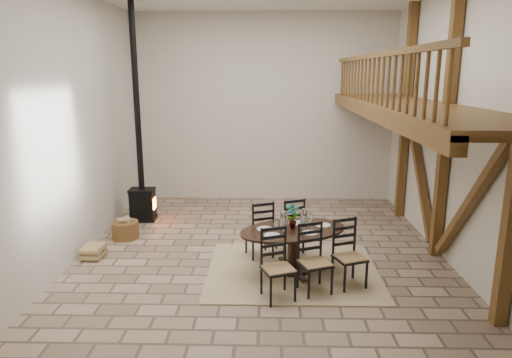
{
  "coord_description": "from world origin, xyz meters",
  "views": [
    {
      "loc": [
        0.1,
        -8.39,
        3.47
      ],
      "look_at": [
        -0.11,
        0.4,
        1.4
      ],
      "focal_mm": 32.0,
      "sensor_mm": 36.0,
      "label": 1
    }
  ],
  "objects_px": {
    "wood_stove": "(141,173)",
    "log_stack": "(94,252)",
    "dining_table": "(296,251)",
    "log_basket": "(125,229)"
  },
  "relations": [
    {
      "from": "wood_stove",
      "to": "log_basket",
      "type": "distance_m",
      "value": 1.55
    },
    {
      "from": "wood_stove",
      "to": "log_basket",
      "type": "relative_size",
      "value": 8.93
    },
    {
      "from": "dining_table",
      "to": "log_basket",
      "type": "relative_size",
      "value": 4.47
    },
    {
      "from": "dining_table",
      "to": "log_stack",
      "type": "height_order",
      "value": "dining_table"
    },
    {
      "from": "dining_table",
      "to": "wood_stove",
      "type": "bearing_deg",
      "value": 118.54
    },
    {
      "from": "log_basket",
      "to": "log_stack",
      "type": "xyz_separation_m",
      "value": [
        -0.29,
        -1.07,
        -0.08
      ]
    },
    {
      "from": "log_stack",
      "to": "dining_table",
      "type": "bearing_deg",
      "value": -9.36
    },
    {
      "from": "wood_stove",
      "to": "dining_table",
      "type": "bearing_deg",
      "value": -41.72
    },
    {
      "from": "dining_table",
      "to": "log_stack",
      "type": "relative_size",
      "value": 4.91
    },
    {
      "from": "wood_stove",
      "to": "log_stack",
      "type": "relative_size",
      "value": 9.79
    }
  ]
}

